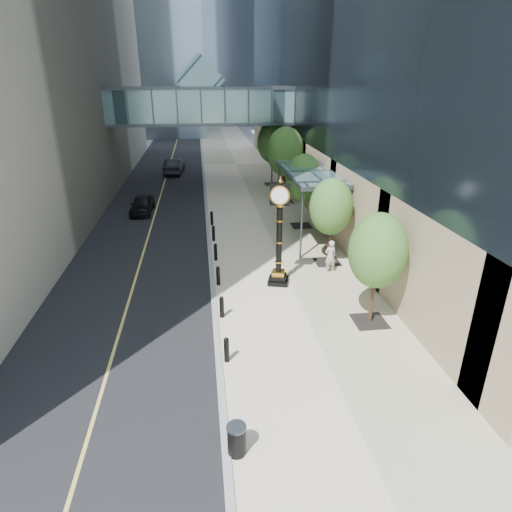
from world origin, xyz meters
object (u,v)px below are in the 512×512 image
at_px(street_clock, 279,240).
at_px(pedestrian, 330,256).
at_px(car_far, 174,166).
at_px(trash_bin, 237,440).
at_px(car_near, 142,204).

xyz_separation_m(street_clock, pedestrian, (3.00, 1.00, -1.43)).
bearing_deg(pedestrian, car_far, -83.72).
xyz_separation_m(trash_bin, car_near, (-5.25, 24.09, 0.19)).
height_order(trash_bin, car_far, car_far).
relative_size(street_clock, pedestrian, 2.99).
xyz_separation_m(pedestrian, car_far, (-9.51, 27.25, -0.13)).
bearing_deg(pedestrian, car_near, -61.14).
xyz_separation_m(car_near, car_far, (1.79, 14.62, 0.13)).
height_order(street_clock, car_far, street_clock).
bearing_deg(car_far, trash_bin, 100.09).
relative_size(trash_bin, car_near, 0.23).
distance_m(trash_bin, pedestrian, 12.96).
height_order(pedestrian, car_far, pedestrian).
relative_size(street_clock, trash_bin, 5.96).
height_order(car_near, car_far, car_far).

